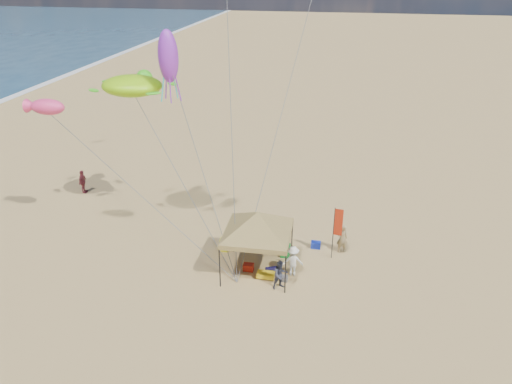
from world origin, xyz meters
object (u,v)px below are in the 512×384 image
at_px(chair_yellow, 225,244).
at_px(person_far_a, 83,182).
at_px(beach_cart, 266,275).
at_px(person_near_a, 342,238).
at_px(person_near_b, 280,275).
at_px(cooler_red, 248,267).
at_px(feather_flag, 337,225).
at_px(canopy_tent, 258,214).
at_px(person_near_c, 293,261).
at_px(cooler_blue, 316,245).
at_px(chair_green, 285,250).

xyz_separation_m(chair_yellow, person_far_a, (-11.57, 5.41, 0.49)).
relative_size(beach_cart, person_near_a, 0.52).
bearing_deg(person_near_b, cooler_red, 114.69).
height_order(feather_flag, person_near_a, feather_flag).
xyz_separation_m(canopy_tent, person_far_a, (-13.77, 7.07, -2.54)).
relative_size(chair_yellow, person_far_a, 0.42).
bearing_deg(feather_flag, beach_cart, -143.42).
bearing_deg(cooler_red, person_far_a, 151.84).
height_order(person_near_a, person_near_c, person_near_a).
xyz_separation_m(canopy_tent, cooler_blue, (2.84, 2.87, -3.19)).
distance_m(cooler_blue, person_near_c, 3.07).
bearing_deg(cooler_blue, person_near_a, -6.00).
bearing_deg(person_near_a, person_far_a, -32.76).
distance_m(cooler_blue, person_near_a, 1.59).
distance_m(person_near_b, person_near_c, 1.33).
distance_m(cooler_blue, chair_yellow, 5.18).
relative_size(canopy_tent, cooler_blue, 12.19).
relative_size(beach_cart, person_near_c, 0.54).
distance_m(chair_yellow, person_far_a, 12.78).
xyz_separation_m(feather_flag, cooler_red, (-4.41, -2.01, -1.89)).
bearing_deg(canopy_tent, person_near_a, 32.46).
bearing_deg(cooler_red, cooler_blue, 41.30).
height_order(canopy_tent, person_near_c, canopy_tent).
xyz_separation_m(person_near_a, person_near_b, (-2.88, -3.94, -0.08)).
distance_m(canopy_tent, feather_flag, 4.58).
distance_m(chair_yellow, person_near_a, 6.58).
distance_m(cooler_red, beach_cart, 1.13).
xyz_separation_m(cooler_red, person_near_c, (2.32, 0.07, 0.65)).
xyz_separation_m(chair_green, beach_cart, (-0.71, -2.25, -0.15)).
height_order(beach_cart, person_near_a, person_near_a).
bearing_deg(chair_yellow, beach_cart, -38.95).
distance_m(person_near_a, person_far_a, 18.56).
xyz_separation_m(cooler_red, chair_green, (1.73, 1.74, 0.16)).
height_order(person_near_a, person_near_b, person_near_a).
height_order(feather_flag, person_near_b, feather_flag).
bearing_deg(person_near_b, beach_cart, 108.61).
height_order(chair_yellow, person_far_a, person_far_a).
xyz_separation_m(chair_green, person_near_b, (0.14, -2.92, 0.44)).
xyz_separation_m(beach_cart, person_near_a, (3.73, 3.27, 0.66)).
relative_size(canopy_tent, feather_flag, 2.11).
relative_size(person_near_a, person_far_a, 1.03).
xyz_separation_m(cooler_red, chair_yellow, (-1.73, 1.71, 0.16)).
bearing_deg(person_near_a, person_near_c, 28.77).
relative_size(canopy_tent, person_near_c, 3.94).
bearing_deg(chair_green, canopy_tent, -126.39).
height_order(canopy_tent, cooler_blue, canopy_tent).
distance_m(canopy_tent, cooler_red, 3.23).
relative_size(feather_flag, cooler_red, 5.77).
bearing_deg(cooler_blue, person_near_b, -109.51).
bearing_deg(cooler_blue, person_far_a, 165.78).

